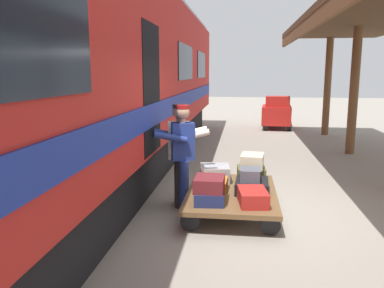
{
  "coord_description": "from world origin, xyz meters",
  "views": [
    {
      "loc": [
        0.42,
        6.02,
        2.21
      ],
      "look_at": [
        1.16,
        0.28,
        1.15
      ],
      "focal_mm": 36.77,
      "sensor_mm": 36.0,
      "label": 1
    }
  ],
  "objects_px": {
    "suitcase_gray_aluminum": "(215,173)",
    "suitcase_orange_carryall": "(212,185)",
    "suitcase_cream_canvas": "(252,161)",
    "suitcase_olive_duffel": "(251,174)",
    "suitcase_maroon_trunk": "(209,184)",
    "porter_in_overalls": "(182,153)",
    "baggage_tug": "(277,113)",
    "suitcase_navy_fabric": "(209,196)",
    "luggage_cart": "(232,194)",
    "suitcase_black_hardshell": "(252,186)",
    "suitcase_red_plastic": "(253,197)",
    "porter_by_door": "(180,152)",
    "suitcase_slate_roller": "(250,175)",
    "train_car": "(60,82)"
  },
  "relations": [
    {
      "from": "suitcase_orange_carryall",
      "to": "baggage_tug",
      "type": "height_order",
      "value": "baggage_tug"
    },
    {
      "from": "suitcase_black_hardshell",
      "to": "porter_by_door",
      "type": "height_order",
      "value": "porter_by_door"
    },
    {
      "from": "luggage_cart",
      "to": "suitcase_red_plastic",
      "type": "distance_m",
      "value": 0.68
    },
    {
      "from": "train_car",
      "to": "suitcase_gray_aluminum",
      "type": "height_order",
      "value": "train_car"
    },
    {
      "from": "suitcase_gray_aluminum",
      "to": "suitcase_orange_carryall",
      "type": "bearing_deg",
      "value": 90.0
    },
    {
      "from": "suitcase_navy_fabric",
      "to": "suitcase_gray_aluminum",
      "type": "bearing_deg",
      "value": -90.0
    },
    {
      "from": "suitcase_black_hardshell",
      "to": "suitcase_navy_fabric",
      "type": "relative_size",
      "value": 1.09
    },
    {
      "from": "suitcase_red_plastic",
      "to": "suitcase_gray_aluminum",
      "type": "bearing_deg",
      "value": -61.64
    },
    {
      "from": "suitcase_olive_duffel",
      "to": "baggage_tug",
      "type": "bearing_deg",
      "value": -97.32
    },
    {
      "from": "suitcase_olive_duffel",
      "to": "suitcase_cream_canvas",
      "type": "height_order",
      "value": "suitcase_cream_canvas"
    },
    {
      "from": "suitcase_navy_fabric",
      "to": "porter_in_overalls",
      "type": "xyz_separation_m",
      "value": [
        0.51,
        -0.66,
        0.49
      ]
    },
    {
      "from": "suitcase_navy_fabric",
      "to": "suitcase_black_hardshell",
      "type": "bearing_deg",
      "value": -137.19
    },
    {
      "from": "suitcase_maroon_trunk",
      "to": "porter_in_overalls",
      "type": "relative_size",
      "value": 0.29
    },
    {
      "from": "suitcase_orange_carryall",
      "to": "suitcase_navy_fabric",
      "type": "bearing_deg",
      "value": 90.0
    },
    {
      "from": "luggage_cart",
      "to": "baggage_tug",
      "type": "distance_m",
      "value": 9.84
    },
    {
      "from": "suitcase_black_hardshell",
      "to": "suitcase_maroon_trunk",
      "type": "height_order",
      "value": "suitcase_maroon_trunk"
    },
    {
      "from": "train_car",
      "to": "porter_in_overalls",
      "type": "bearing_deg",
      "value": -176.98
    },
    {
      "from": "suitcase_navy_fabric",
      "to": "porter_in_overalls",
      "type": "height_order",
      "value": "porter_in_overalls"
    },
    {
      "from": "suitcase_orange_carryall",
      "to": "suitcase_gray_aluminum",
      "type": "bearing_deg",
      "value": -90.0
    },
    {
      "from": "suitcase_black_hardshell",
      "to": "suitcase_maroon_trunk",
      "type": "relative_size",
      "value": 1.23
    },
    {
      "from": "suitcase_cream_canvas",
      "to": "suitcase_red_plastic",
      "type": "bearing_deg",
      "value": 89.42
    },
    {
      "from": "suitcase_maroon_trunk",
      "to": "baggage_tug",
      "type": "relative_size",
      "value": 0.28
    },
    {
      "from": "suitcase_cream_canvas",
      "to": "porter_by_door",
      "type": "distance_m",
      "value": 1.25
    },
    {
      "from": "suitcase_black_hardshell",
      "to": "suitcase_gray_aluminum",
      "type": "xyz_separation_m",
      "value": [
        0.63,
        -0.58,
        0.04
      ]
    },
    {
      "from": "suitcase_cream_canvas",
      "to": "porter_by_door",
      "type": "relative_size",
      "value": 0.29
    },
    {
      "from": "suitcase_cream_canvas",
      "to": "suitcase_gray_aluminum",
      "type": "bearing_deg",
      "value": -3.12
    },
    {
      "from": "suitcase_black_hardshell",
      "to": "suitcase_navy_fabric",
      "type": "xyz_separation_m",
      "value": [
        0.63,
        0.58,
        -0.0
      ]
    },
    {
      "from": "luggage_cart",
      "to": "suitcase_orange_carryall",
      "type": "height_order",
      "value": "suitcase_orange_carryall"
    },
    {
      "from": "suitcase_gray_aluminum",
      "to": "suitcase_cream_canvas",
      "type": "xyz_separation_m",
      "value": [
        -0.64,
        0.03,
        0.24
      ]
    },
    {
      "from": "suitcase_slate_roller",
      "to": "porter_by_door",
      "type": "xyz_separation_m",
      "value": [
        1.14,
        -0.21,
        0.3
      ]
    },
    {
      "from": "suitcase_red_plastic",
      "to": "suitcase_slate_roller",
      "type": "xyz_separation_m",
      "value": [
        0.03,
        -0.58,
        0.18
      ]
    },
    {
      "from": "suitcase_black_hardshell",
      "to": "baggage_tug",
      "type": "distance_m",
      "value": 9.79
    },
    {
      "from": "luggage_cart",
      "to": "suitcase_cream_canvas",
      "type": "relative_size",
      "value": 4.28
    },
    {
      "from": "suitcase_gray_aluminum",
      "to": "suitcase_olive_duffel",
      "type": "bearing_deg",
      "value": 180.0
    },
    {
      "from": "suitcase_red_plastic",
      "to": "suitcase_orange_carryall",
      "type": "bearing_deg",
      "value": -42.81
    },
    {
      "from": "suitcase_olive_duffel",
      "to": "luggage_cart",
      "type": "bearing_deg",
      "value": 61.64
    },
    {
      "from": "suitcase_cream_canvas",
      "to": "baggage_tug",
      "type": "relative_size",
      "value": 0.28
    },
    {
      "from": "luggage_cart",
      "to": "suitcase_gray_aluminum",
      "type": "distance_m",
      "value": 0.68
    },
    {
      "from": "suitcase_orange_carryall",
      "to": "suitcase_maroon_trunk",
      "type": "xyz_separation_m",
      "value": [
        -0.0,
        0.59,
        0.19
      ]
    },
    {
      "from": "suitcase_olive_duffel",
      "to": "suitcase_maroon_trunk",
      "type": "bearing_deg",
      "value": 62.0
    },
    {
      "from": "suitcase_gray_aluminum",
      "to": "suitcase_black_hardshell",
      "type": "bearing_deg",
      "value": 137.19
    },
    {
      "from": "suitcase_olive_duffel",
      "to": "suitcase_gray_aluminum",
      "type": "height_order",
      "value": "suitcase_gray_aluminum"
    },
    {
      "from": "train_car",
      "to": "suitcase_cream_canvas",
      "type": "distance_m",
      "value": 3.41
    },
    {
      "from": "baggage_tug",
      "to": "suitcase_maroon_trunk",
      "type": "bearing_deg",
      "value": 80.11
    },
    {
      "from": "suitcase_maroon_trunk",
      "to": "suitcase_gray_aluminum",
      "type": "bearing_deg",
      "value": -89.84
    },
    {
      "from": "luggage_cart",
      "to": "suitcase_maroon_trunk",
      "type": "relative_size",
      "value": 4.25
    },
    {
      "from": "porter_by_door",
      "to": "train_car",
      "type": "bearing_deg",
      "value": 6.83
    },
    {
      "from": "suitcase_black_hardshell",
      "to": "porter_in_overalls",
      "type": "bearing_deg",
      "value": -3.98
    },
    {
      "from": "train_car",
      "to": "suitcase_orange_carryall",
      "type": "bearing_deg",
      "value": -179.45
    },
    {
      "from": "porter_in_overalls",
      "to": "baggage_tug",
      "type": "bearing_deg",
      "value": -103.45
    }
  ]
}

